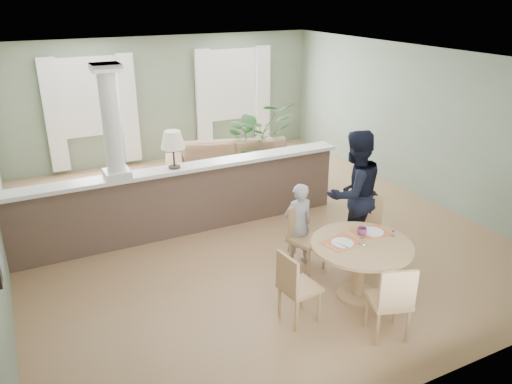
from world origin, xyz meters
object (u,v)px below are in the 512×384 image
chair_far_man (366,227)px  child_person (298,225)px  chair_far_boy (304,234)px  chair_side (295,285)px  sofa (237,165)px  man_person (354,194)px  houseplant (258,138)px  chair_near (392,299)px  dining_table (361,254)px

chair_far_man → child_person: 0.97m
chair_far_boy → chair_side: size_ratio=1.01×
sofa → man_person: size_ratio=1.49×
sofa → houseplant: 0.80m
sofa → chair_far_man: (0.36, -3.55, 0.13)m
chair_near → child_person: child_person is taller
dining_table → child_person: 1.08m
houseplant → chair_side: size_ratio=1.75×
sofa → chair_far_boy: 3.34m
chair_far_boy → chair_far_man: chair_far_man is taller
chair_far_boy → chair_far_man: size_ratio=0.94×
sofa → dining_table: size_ratio=2.22×
chair_far_boy → chair_near: chair_near is taller
chair_far_man → child_person: child_person is taller
chair_near → child_person: 1.88m
chair_far_man → man_person: (-0.02, 0.32, 0.39)m
dining_table → chair_far_boy: chair_far_boy is taller
dining_table → sofa: bearing=86.3°
sofa → chair_near: (-0.49, -5.06, 0.11)m
chair_near → chair_far_boy: bearing=-70.5°
chair_near → sofa: bearing=-76.6°
dining_table → chair_far_boy: size_ratio=1.38×
dining_table → chair_near: size_ratio=1.33×
sofa → man_person: bearing=-67.5°
child_person → sofa: bearing=-98.7°
houseplant → child_person: size_ratio=1.30×
chair_side → man_person: 1.98m
chair_near → chair_side: size_ratio=1.04×
dining_table → chair_side: size_ratio=1.39×
dining_table → chair_near: 0.86m
houseplant → chair_near: houseplant is taller
houseplant → child_person: houseplant is taller
dining_table → man_person: (0.61, 0.99, 0.33)m
dining_table → man_person: size_ratio=0.67×
houseplant → chair_near: (-1.11, -5.38, -0.27)m
chair_far_boy → child_person: child_person is taller
chair_far_man → chair_far_boy: bearing=-158.7°
chair_far_boy → chair_far_man: 0.90m
chair_side → sofa: bearing=-22.2°
chair_near → man_person: size_ratio=0.50×
sofa → houseplant: size_ratio=1.76×
sofa → child_person: 3.23m
dining_table → chair_near: bearing=-104.3°
sofa → chair_side: 4.50m
sofa → chair_far_boy: (-0.51, -3.30, 0.09)m
chair_far_man → child_person: (-0.89, 0.37, 0.07)m
houseplant → chair_far_man: size_ratio=1.64×
chair_far_boy → chair_side: bearing=-143.8°
child_person → chair_side: bearing=58.3°
dining_table → child_person: child_person is taller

